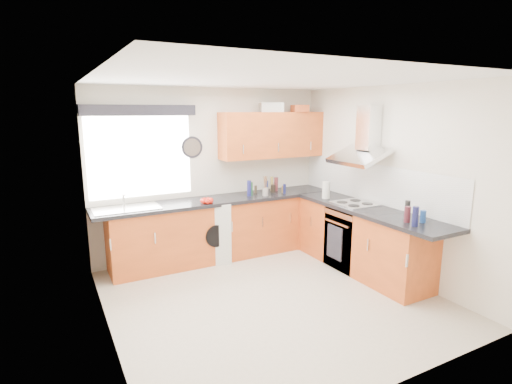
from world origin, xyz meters
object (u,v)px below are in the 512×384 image
upper_cabinets (272,135)px  washing_machine (209,230)px  oven (353,238)px  extractor_hood (363,141)px

upper_cabinets → washing_machine: size_ratio=1.92×
oven → extractor_hood: size_ratio=1.09×
extractor_hood → washing_machine: size_ratio=0.88×
oven → extractor_hood: 1.35m
oven → washing_machine: (-1.69, 1.22, 0.02)m
oven → extractor_hood: bearing=-0.0°
extractor_hood → upper_cabinets: size_ratio=0.46×
oven → washing_machine: bearing=144.1°
oven → extractor_hood: extractor_hood is taller
washing_machine → upper_cabinets: bearing=22.6°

